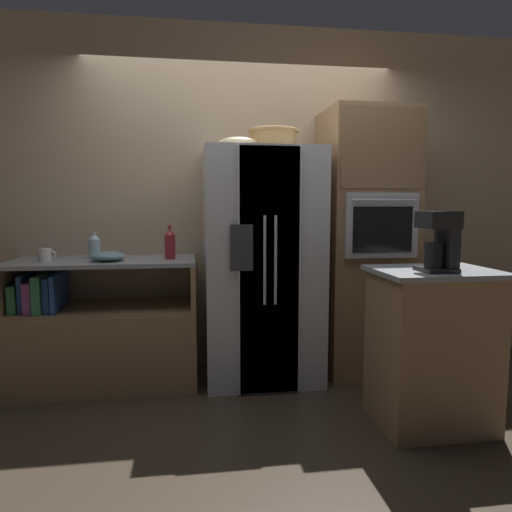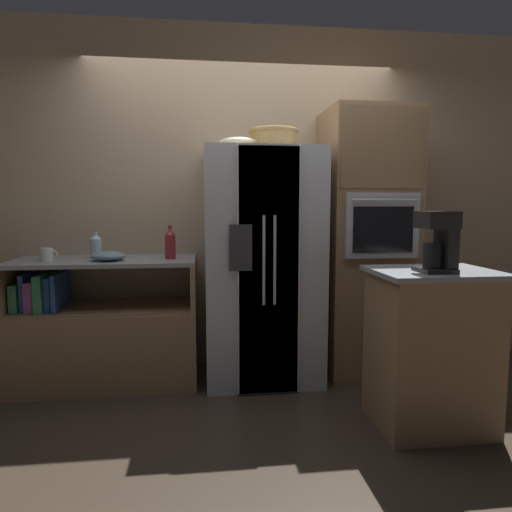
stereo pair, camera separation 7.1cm
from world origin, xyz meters
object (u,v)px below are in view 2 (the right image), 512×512
Objects in this scene: bottle_tall at (96,245)px; mixing_bowl at (108,256)px; wicker_basket at (274,139)px; fruit_bowl at (238,143)px; bottle_short at (170,244)px; refrigerator at (262,266)px; mug at (47,254)px; wall_oven at (366,243)px; coffee_maker at (439,239)px.

bottle_tall is 0.24m from mixing_bowl.
wicker_basket is 1.31× the size of fruit_bowl.
bottle_tall is at bearing 167.40° from bottle_short.
bottle_tall is 0.80× the size of bottle_short.
mug is at bearing -179.78° from refrigerator.
bottle_tall is 0.58m from bottle_short.
fruit_bowl is at bearing -5.53° from bottle_short.
refrigerator is 0.86m from wall_oven.
wicker_basket is (0.09, 0.02, 0.96)m from refrigerator.
wicker_basket is (-0.75, -0.03, 0.80)m from wall_oven.
fruit_bowl is at bearing 0.73° from mixing_bowl.
wall_oven is 1.98m from mixing_bowl.
wall_oven is at bearing 1.25° from mug.
wicker_basket reaches higher than bottle_short.
bottle_short reaches higher than mug.
wicker_basket is at bearing 0.72° from bottle_short.
refrigerator reaches higher than mug.
wall_oven is at bearing 92.25° from coffee_maker.
refrigerator is 6.98× the size of bottle_short.
bottle_short is (0.57, -0.13, 0.02)m from bottle_tall.
wall_oven is 2.11m from bottle_tall.
mug is (-1.39, 0.03, -0.81)m from fruit_bowl.
mug is at bearing 174.24° from mixing_bowl.
refrigerator reaches higher than bottle_tall.
refrigerator is 5.07× the size of coffee_maker.
fruit_bowl reaches higher than refrigerator.
bottle_tall is (-1.26, 0.14, 0.16)m from refrigerator.
mixing_bowl is 2.24m from coffee_maker.
wall_oven is 1.06m from coffee_maker.
bottle_tall is (-2.10, 0.09, -0.00)m from wall_oven.
bottle_tall is 0.81× the size of mixing_bowl.
wicker_basket reaches higher than bottle_tall.
bottle_tall is at bearing 152.01° from coffee_maker.
wall_oven is 5.54× the size of wicker_basket.
fruit_bowl is 1.43× the size of bottle_tall.
wicker_basket is 1.49× the size of bottle_short.
refrigerator is 0.97m from wicker_basket.
mixing_bowl is (0.13, -0.19, -0.06)m from bottle_tall.
wall_oven is at bearing 3.17° from refrigerator.
wicker_basket reaches higher than fruit_bowl.
coffee_maker is at bearing -48.53° from refrigerator.
bottle_tall is at bearing 170.72° from fruit_bowl.
wicker_basket is at bearing 13.07° from refrigerator.
wicker_basket is 1.11m from bottle_short.
wall_oven is 1.28m from fruit_bowl.
coffee_maker reaches higher than bottle_short.
coffee_maker is at bearing -25.23° from mixing_bowl.
wicker_basket is 0.28m from fruit_bowl.
fruit_bowl is 0.83× the size of coffee_maker.
refrigerator is at bearing -6.26° from bottle_tall.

